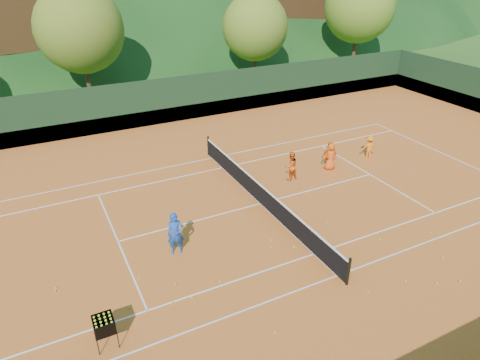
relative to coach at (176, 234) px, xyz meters
name	(u,v)px	position (x,y,z in m)	size (l,w,h in m)	color
ground	(261,204)	(4.56, 1.70, -0.87)	(400.00, 400.00, 0.00)	#2E551A
clay_court	(261,204)	(4.56, 1.70, -0.86)	(40.00, 24.00, 0.02)	#C45C1F
coach	(176,234)	(0.00, 0.00, 0.00)	(0.62, 0.41, 1.70)	#1A46AD
student_a	(291,166)	(7.04, 3.12, -0.12)	(0.71, 0.56, 1.47)	#E65C14
student_b	(329,155)	(9.46, 3.22, -0.10)	(0.88, 0.37, 1.51)	orange
student_c	(330,156)	(9.48, 3.15, -0.12)	(0.72, 0.47, 1.47)	#F55415
student_d	(369,147)	(12.23, 3.33, -0.20)	(0.84, 0.48, 1.30)	orange
tennis_ball_0	(275,332)	(1.29, -5.01, -0.82)	(0.07, 0.07, 0.07)	#ABD423
tennis_ball_1	(294,247)	(4.10, -1.76, -0.82)	(0.07, 0.07, 0.07)	#ABD423
tennis_ball_3	(443,258)	(8.64, -4.77, -0.82)	(0.07, 0.07, 0.07)	#ABD423
tennis_ball_4	(271,247)	(3.28, -1.37, -0.82)	(0.07, 0.07, 0.07)	#ABD423
tennis_ball_6	(129,307)	(-2.32, -2.05, -0.82)	(0.07, 0.07, 0.07)	#ABD423
tennis_ball_7	(327,223)	(6.24, -0.95, -0.82)	(0.07, 0.07, 0.07)	#ABD423
tennis_ball_8	(437,283)	(7.32, -5.66, -0.82)	(0.07, 0.07, 0.07)	#ABD423
tennis_ball_10	(192,298)	(-0.38, -2.55, -0.82)	(0.07, 0.07, 0.07)	#ABD423
tennis_ball_11	(271,240)	(3.52, -0.96, -0.82)	(0.07, 0.07, 0.07)	#ABD423
tennis_ball_12	(56,288)	(-4.30, -0.05, -0.82)	(0.07, 0.07, 0.07)	#ABD423
tennis_ball_13	(220,281)	(0.75, -2.24, -0.82)	(0.07, 0.07, 0.07)	#ABD423
tennis_ball_14	(380,239)	(7.39, -2.84, -0.82)	(0.07, 0.07, 0.07)	#ABD423
tennis_ball_15	(172,302)	(-1.02, -2.44, -0.82)	(0.07, 0.07, 0.07)	#ABD423
tennis_ball_16	(55,291)	(-4.35, -0.21, -0.82)	(0.07, 0.07, 0.07)	#ABD423
tennis_ball_17	(460,281)	(8.11, -5.93, -0.82)	(0.07, 0.07, 0.07)	#ABD423
tennis_ball_19	(140,277)	(-1.64, -0.80, -0.82)	(0.07, 0.07, 0.07)	#ABD423
tennis_ball_20	(368,291)	(4.94, -4.91, -0.82)	(0.07, 0.07, 0.07)	#ABD423
tennis_ball_21	(406,281)	(6.46, -5.10, -0.82)	(0.07, 0.07, 0.07)	#ABD423
tennis_ball_22	(176,284)	(-0.65, -1.69, -0.82)	(0.07, 0.07, 0.07)	#ABD423
tennis_ball_24	(430,232)	(9.55, -3.40, -0.82)	(0.07, 0.07, 0.07)	#ABD423
court_lines	(261,203)	(4.56, 1.70, -0.85)	(23.83, 11.03, 0.00)	silver
tennis_net	(261,194)	(4.56, 1.70, -0.35)	(0.10, 12.07, 1.10)	black
perimeter_fence	(261,179)	(4.56, 1.70, 0.40)	(40.40, 24.24, 3.00)	black
ball_hopper	(104,325)	(-3.23, -3.19, -0.10)	(0.57, 0.57, 1.00)	black
chalet_mid	(156,7)	(10.56, 35.70, 4.12)	(12.65, 8.82, 11.45)	beige
chalet_right	(286,2)	(24.56, 31.70, 4.39)	(11.50, 8.82, 11.91)	beige
tree_b	(80,29)	(0.56, 21.70, 4.32)	(6.40, 6.40, 8.40)	#402819
tree_c	(255,27)	(14.56, 20.70, 3.67)	(5.60, 5.60, 7.35)	#3D2618
tree_d	(359,7)	(26.56, 21.70, 4.65)	(6.80, 6.80, 8.93)	#43291A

